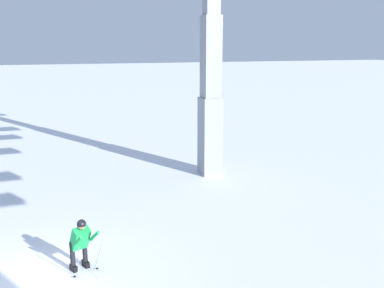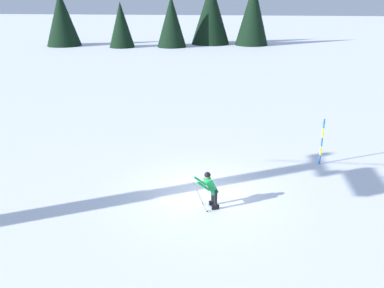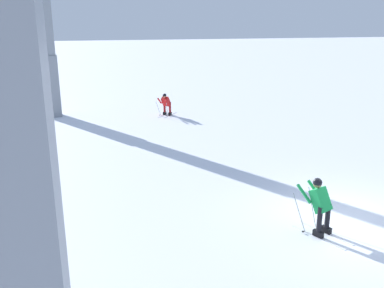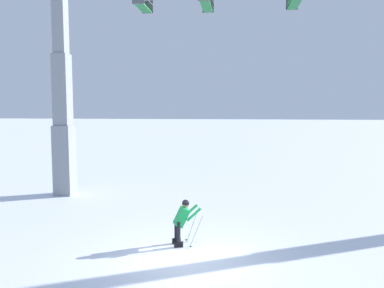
% 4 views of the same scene
% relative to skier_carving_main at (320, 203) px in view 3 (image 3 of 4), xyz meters
% --- Properties ---
extents(ground_plane, '(260.00, 260.00, 0.00)m').
position_rel_skier_carving_main_xyz_m(ground_plane, '(0.37, -1.19, -0.87)').
color(ground_plane, white).
extents(skier_carving_main, '(1.67, 1.08, 1.63)m').
position_rel_skier_carving_main_xyz_m(skier_carving_main, '(0.00, 0.00, 0.00)').
color(skier_carving_main, white).
rests_on(skier_carving_main, ground_plane).
extents(lift_tower_far, '(0.82, 2.63, 11.23)m').
position_rel_skier_carving_main_xyz_m(lift_tower_far, '(17.02, 6.56, 3.77)').
color(lift_tower_far, gray).
rests_on(lift_tower_far, ground_plane).
extents(skier_distant_uphill, '(1.63, 1.52, 1.48)m').
position_rel_skier_carving_main_xyz_m(skier_distant_uphill, '(15.13, 0.21, -0.10)').
color(skier_distant_uphill, white).
rests_on(skier_distant_uphill, ground_plane).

